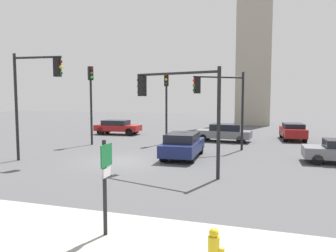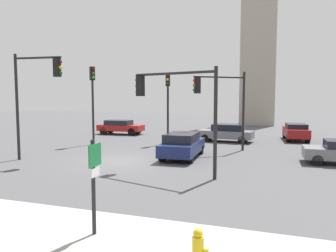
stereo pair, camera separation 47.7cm
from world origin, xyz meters
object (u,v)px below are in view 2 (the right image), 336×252
object	(u,v)px
direction_sign	(94,178)
traffic_light_2	(93,91)
traffic_light_1	(168,95)
car_3	(120,127)
traffic_light_4	(35,86)
traffic_light_3	(221,96)
fire_hydrant	(198,248)
car_0	(226,132)
traffic_light_0	(174,97)
car_4	(296,131)
car_1	(182,145)

from	to	relation	value
direction_sign	traffic_light_2	size ratio (longest dim) A/B	0.41
traffic_light_2	traffic_light_1	bearing A→B (deg)	61.62
car_3	traffic_light_4	bearing A→B (deg)	-84.94
traffic_light_3	fire_hydrant	xyz separation A→B (m)	(2.09, -14.91, -3.14)
direction_sign	car_0	size ratio (longest dim) A/B	0.54
traffic_light_0	fire_hydrant	distance (m)	9.37
traffic_light_1	car_4	size ratio (longest dim) A/B	1.33
car_1	car_3	world-z (taller)	car_1
traffic_light_0	car_3	bearing A→B (deg)	-38.27
traffic_light_4	car_1	distance (m)	8.91
traffic_light_3	traffic_light_0	bearing A→B (deg)	41.07
fire_hydrant	car_0	distance (m)	20.11
direction_sign	car_0	distance (m)	19.30
traffic_light_2	traffic_light_4	xyz separation A→B (m)	(0.38, -6.52, 0.19)
traffic_light_1	car_0	world-z (taller)	traffic_light_1
car_1	car_4	xyz separation A→B (m)	(6.67, 10.38, -0.01)
traffic_light_3	direction_sign	bearing A→B (deg)	47.19
traffic_light_4	car_4	distance (m)	20.06
car_4	fire_hydrant	bearing A→B (deg)	167.98
car_1	car_4	distance (m)	12.34
traffic_light_4	car_1	world-z (taller)	traffic_light_4
direction_sign	traffic_light_1	distance (m)	17.36
traffic_light_4	traffic_light_0	bearing A→B (deg)	-8.49
traffic_light_4	car_4	xyz separation A→B (m)	(14.15, 13.79, -3.44)
traffic_light_3	traffic_light_4	bearing A→B (deg)	-6.05
car_1	traffic_light_3	bearing A→B (deg)	-35.07
traffic_light_3	car_1	distance (m)	4.39
direction_sign	car_3	distance (m)	23.52
car_3	traffic_light_3	bearing A→B (deg)	-34.60
car_0	car_1	world-z (taller)	car_1
direction_sign	traffic_light_3	world-z (taller)	traffic_light_3
traffic_light_2	car_3	size ratio (longest dim) A/B	1.34
traffic_light_1	traffic_light_2	distance (m)	5.62
traffic_light_0	traffic_light_4	world-z (taller)	traffic_light_4
traffic_light_0	car_3	xyz separation A→B (m)	(-9.74, 13.64, -2.83)
traffic_light_0	car_0	size ratio (longest dim) A/B	1.11
traffic_light_0	traffic_light_2	size ratio (longest dim) A/B	0.84
direction_sign	traffic_light_1	xyz separation A→B (m)	(-3.76, 16.81, 2.14)
traffic_light_1	traffic_light_3	bearing A→B (deg)	47.31
traffic_light_3	car_4	world-z (taller)	traffic_light_3
traffic_light_1	car_4	distance (m)	11.05
traffic_light_0	car_1	bearing A→B (deg)	-63.23
fire_hydrant	car_1	bearing A→B (deg)	107.68
direction_sign	fire_hydrant	xyz separation A→B (m)	(2.82, -0.68, -1.08)
traffic_light_1	traffic_light_2	world-z (taller)	traffic_light_2
direction_sign	traffic_light_0	bearing A→B (deg)	89.62
traffic_light_2	car_0	xyz separation A→B (m)	(9.24, 4.72, -3.27)
car_1	traffic_light_4	bearing A→B (deg)	111.91
car_1	car_3	xyz separation A→B (m)	(-9.02, 9.80, -0.04)
traffic_light_2	car_3	world-z (taller)	traffic_light_2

